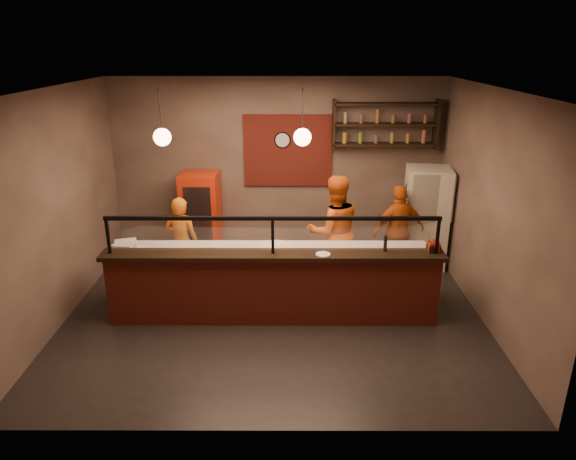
{
  "coord_description": "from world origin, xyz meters",
  "views": [
    {
      "loc": [
        0.22,
        -6.74,
        3.78
      ],
      "look_at": [
        0.2,
        0.3,
        1.17
      ],
      "focal_mm": 32.0,
      "sensor_mm": 36.0,
      "label": 1
    }
  ],
  "objects_px": {
    "cook_right": "(398,231)",
    "condiment_caddy": "(433,248)",
    "cook_mid": "(334,231)",
    "pizza_dough": "(275,246)",
    "pepper_mill": "(385,243)",
    "cook_left": "(182,242)",
    "fridge": "(425,217)",
    "red_cooler": "(201,215)",
    "wall_clock": "(282,140)"
  },
  "relations": [
    {
      "from": "fridge",
      "to": "pepper_mill",
      "type": "distance_m",
      "value": 2.25
    },
    {
      "from": "cook_mid",
      "to": "condiment_caddy",
      "type": "height_order",
      "value": "cook_mid"
    },
    {
      "from": "cook_left",
      "to": "cook_right",
      "type": "relative_size",
      "value": 0.95
    },
    {
      "from": "cook_right",
      "to": "red_cooler",
      "type": "distance_m",
      "value": 3.54
    },
    {
      "from": "fridge",
      "to": "red_cooler",
      "type": "xyz_separation_m",
      "value": [
        -3.99,
        0.42,
        -0.1
      ]
    },
    {
      "from": "red_cooler",
      "to": "pizza_dough",
      "type": "xyz_separation_m",
      "value": [
        1.4,
        -1.82,
        0.12
      ]
    },
    {
      "from": "cook_left",
      "to": "cook_mid",
      "type": "relative_size",
      "value": 0.81
    },
    {
      "from": "pizza_dough",
      "to": "pepper_mill",
      "type": "bearing_deg",
      "value": -20.37
    },
    {
      "from": "pepper_mill",
      "to": "cook_right",
      "type": "bearing_deg",
      "value": 71.48
    },
    {
      "from": "condiment_caddy",
      "to": "pepper_mill",
      "type": "relative_size",
      "value": 0.74
    },
    {
      "from": "cook_left",
      "to": "red_cooler",
      "type": "relative_size",
      "value": 0.95
    },
    {
      "from": "cook_mid",
      "to": "red_cooler",
      "type": "bearing_deg",
      "value": -39.44
    },
    {
      "from": "wall_clock",
      "to": "fridge",
      "type": "xyz_separation_m",
      "value": [
        2.5,
        -0.73,
        -1.22
      ]
    },
    {
      "from": "condiment_caddy",
      "to": "red_cooler",
      "type": "bearing_deg",
      "value": 146.37
    },
    {
      "from": "fridge",
      "to": "condiment_caddy",
      "type": "relative_size",
      "value": 10.5
    },
    {
      "from": "wall_clock",
      "to": "pizza_dough",
      "type": "height_order",
      "value": "wall_clock"
    },
    {
      "from": "wall_clock",
      "to": "red_cooler",
      "type": "xyz_separation_m",
      "value": [
        -1.49,
        -0.31,
        -1.32
      ]
    },
    {
      "from": "fridge",
      "to": "red_cooler",
      "type": "relative_size",
      "value": 1.12
    },
    {
      "from": "cook_left",
      "to": "pepper_mill",
      "type": "distance_m",
      "value": 3.28
    },
    {
      "from": "cook_right",
      "to": "cook_mid",
      "type": "bearing_deg",
      "value": 0.41
    },
    {
      "from": "wall_clock",
      "to": "pepper_mill",
      "type": "height_order",
      "value": "wall_clock"
    },
    {
      "from": "cook_right",
      "to": "condiment_caddy",
      "type": "height_order",
      "value": "cook_right"
    },
    {
      "from": "pizza_dough",
      "to": "cook_right",
      "type": "bearing_deg",
      "value": 25.34
    },
    {
      "from": "cook_mid",
      "to": "cook_right",
      "type": "distance_m",
      "value": 1.18
    },
    {
      "from": "cook_right",
      "to": "pepper_mill",
      "type": "distance_m",
      "value": 1.66
    },
    {
      "from": "cook_right",
      "to": "condiment_caddy",
      "type": "xyz_separation_m",
      "value": [
        0.15,
        -1.53,
        0.32
      ]
    },
    {
      "from": "condiment_caddy",
      "to": "pepper_mill",
      "type": "distance_m",
      "value": 0.67
    },
    {
      "from": "pizza_dough",
      "to": "condiment_caddy",
      "type": "height_order",
      "value": "condiment_caddy"
    },
    {
      "from": "fridge",
      "to": "condiment_caddy",
      "type": "xyz_separation_m",
      "value": [
        -0.4,
        -1.97,
        0.23
      ]
    },
    {
      "from": "cook_left",
      "to": "wall_clock",
      "type": "bearing_deg",
      "value": -129.57
    },
    {
      "from": "red_cooler",
      "to": "cook_mid",
      "type": "bearing_deg",
      "value": -25.18
    },
    {
      "from": "wall_clock",
      "to": "condiment_caddy",
      "type": "distance_m",
      "value": 3.56
    },
    {
      "from": "cook_left",
      "to": "pepper_mill",
      "type": "height_order",
      "value": "cook_left"
    },
    {
      "from": "wall_clock",
      "to": "cook_mid",
      "type": "xyz_separation_m",
      "value": [
        0.84,
        -1.52,
        -1.18
      ]
    },
    {
      "from": "pepper_mill",
      "to": "red_cooler",
      "type": "bearing_deg",
      "value": 140.85
    },
    {
      "from": "pizza_dough",
      "to": "condiment_caddy",
      "type": "bearing_deg",
      "value": -14.63
    },
    {
      "from": "cook_mid",
      "to": "pizza_dough",
      "type": "relative_size",
      "value": 3.81
    },
    {
      "from": "cook_left",
      "to": "fridge",
      "type": "height_order",
      "value": "fridge"
    },
    {
      "from": "wall_clock",
      "to": "pizza_dough",
      "type": "xyz_separation_m",
      "value": [
        -0.08,
        -2.13,
        -1.19
      ]
    },
    {
      "from": "cook_mid",
      "to": "pepper_mill",
      "type": "distance_m",
      "value": 1.34
    },
    {
      "from": "cook_left",
      "to": "condiment_caddy",
      "type": "bearing_deg",
      "value": 169.25
    },
    {
      "from": "cook_mid",
      "to": "fridge",
      "type": "distance_m",
      "value": 1.84
    },
    {
      "from": "cook_left",
      "to": "fridge",
      "type": "relative_size",
      "value": 0.85
    },
    {
      "from": "cook_left",
      "to": "red_cooler",
      "type": "distance_m",
      "value": 1.25
    },
    {
      "from": "fridge",
      "to": "red_cooler",
      "type": "distance_m",
      "value": 4.01
    },
    {
      "from": "wall_clock",
      "to": "cook_mid",
      "type": "distance_m",
      "value": 2.1
    },
    {
      "from": "pepper_mill",
      "to": "cook_left",
      "type": "bearing_deg",
      "value": 159.55
    },
    {
      "from": "wall_clock",
      "to": "cook_right",
      "type": "distance_m",
      "value": 2.62
    },
    {
      "from": "fridge",
      "to": "pizza_dough",
      "type": "relative_size",
      "value": 3.65
    },
    {
      "from": "red_cooler",
      "to": "condiment_caddy",
      "type": "height_order",
      "value": "red_cooler"
    }
  ]
}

